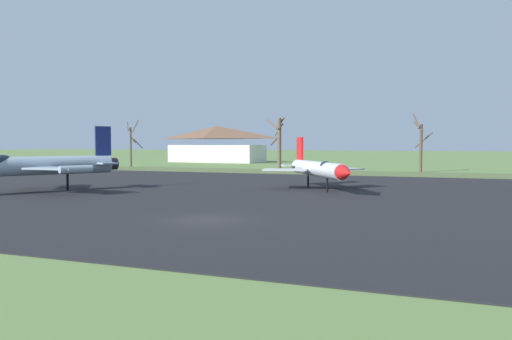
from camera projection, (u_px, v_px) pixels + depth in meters
ground_plane at (207, 220)px, 27.41m from camera, size 600.00×600.00×0.00m
asphalt_apron at (293, 194)px, 41.79m from camera, size 100.77×51.54×0.05m
grass_verge_strip at (360, 173)px, 71.33m from camera, size 160.77×12.00×0.06m
jet_fighter_front_right at (318, 169)px, 45.09m from camera, size 9.73×12.41×4.81m
jet_fighter_rear_center at (28, 166)px, 42.61m from camera, size 11.46×15.07×5.76m
bare_tree_far_left at (131, 144)px, 91.75m from camera, size 2.55×3.07×8.51m
bare_tree_left_of_center at (279, 141)px, 81.58m from camera, size 2.74×3.47×8.50m
bare_tree_center at (420, 144)px, 74.76m from camera, size 2.93×2.94×8.62m
visitor_building at (217, 144)px, 116.47m from camera, size 22.85×10.87×8.28m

